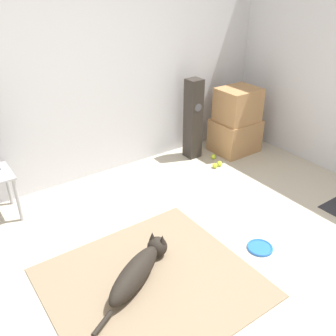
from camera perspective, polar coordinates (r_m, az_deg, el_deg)
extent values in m
plane|color=#BCB29E|center=(3.15, 3.50, -17.03)|extent=(12.00, 12.00, 0.00)
cube|color=silver|center=(4.16, -14.76, 14.14)|extent=(8.00, 0.06, 2.55)
cube|color=#847056|center=(3.14, -2.56, -17.04)|extent=(1.58, 1.47, 0.01)
ellipsoid|color=black|center=(3.05, -5.11, -15.86)|extent=(0.68, 0.49, 0.22)
sphere|color=black|center=(3.30, -1.65, -11.89)|extent=(0.18, 0.18, 0.18)
cone|color=black|center=(3.26, -2.41, -10.31)|extent=(0.06, 0.06, 0.08)
cone|color=black|center=(3.23, -0.86, -10.78)|extent=(0.06, 0.06, 0.08)
cylinder|color=black|center=(2.84, -9.97, -22.28)|extent=(0.21, 0.14, 0.03)
cylinder|color=blue|center=(3.53, 13.83, -11.74)|extent=(0.23, 0.23, 0.02)
torus|color=blue|center=(3.53, 13.84, -11.65)|extent=(0.23, 0.23, 0.02)
cube|color=#A87A4C|center=(5.15, 10.14, 4.91)|extent=(0.58, 0.49, 0.44)
cube|color=#A87A4C|center=(4.99, 10.61, 9.44)|extent=(0.51, 0.43, 0.43)
cube|color=#2D2823|center=(4.81, 3.85, 7.42)|extent=(0.18, 0.18, 1.04)
cylinder|color=#4C4C51|center=(4.68, 4.64, 9.15)|extent=(0.10, 0.00, 0.10)
cylinder|color=#A8A8AD|center=(3.93, -21.91, -4.57)|extent=(0.04, 0.04, 0.47)
cylinder|color=#A8A8AD|center=(4.24, -23.21, -2.33)|extent=(0.04, 0.04, 0.47)
sphere|color=#C6E033|center=(4.78, 7.86, 0.66)|extent=(0.07, 0.07, 0.07)
sphere|color=#C6E033|center=(4.73, 7.16, 0.38)|extent=(0.07, 0.07, 0.07)
sphere|color=#C6E033|center=(4.95, 6.93, 1.75)|extent=(0.07, 0.07, 0.07)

